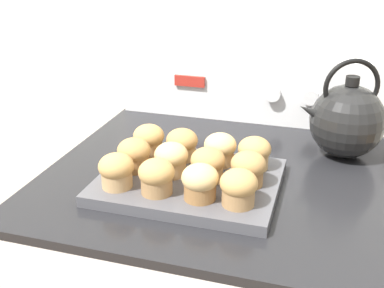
{
  "coord_description": "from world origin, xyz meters",
  "views": [
    {
      "loc": [
        0.21,
        -0.55,
        1.4
      ],
      "look_at": [
        -0.05,
        0.32,
        1.01
      ],
      "focal_mm": 45.0,
      "sensor_mm": 36.0,
      "label": 1
    }
  ],
  "objects_px": {
    "muffin_r1_c3": "(248,168)",
    "muffin_r1_c1": "(171,159)",
    "muffin_r1_c0": "(134,154)",
    "muffin_r2_c2": "(219,149)",
    "tea_kettle": "(347,120)",
    "muffin_r2_c0": "(149,139)",
    "muffin_r0_c3": "(239,187)",
    "muffin_r0_c0": "(116,170)",
    "muffin_pan": "(189,182)",
    "muffin_r0_c1": "(156,176)",
    "muffin_r0_c2": "(199,182)",
    "muffin_r1_c2": "(208,164)",
    "muffin_r2_c1": "(182,144)",
    "muffin_r2_c3": "(254,153)"
  },
  "relations": [
    {
      "from": "muffin_r1_c2",
      "to": "tea_kettle",
      "type": "distance_m",
      "value": 0.35
    },
    {
      "from": "muffin_r2_c0",
      "to": "muffin_r2_c2",
      "type": "relative_size",
      "value": 1.0
    },
    {
      "from": "muffin_r0_c2",
      "to": "muffin_r2_c1",
      "type": "xyz_separation_m",
      "value": [
        -0.08,
        0.15,
        0.0
      ]
    },
    {
      "from": "muffin_r0_c1",
      "to": "muffin_r2_c3",
      "type": "xyz_separation_m",
      "value": [
        0.15,
        0.16,
        0.0
      ]
    },
    {
      "from": "muffin_r0_c1",
      "to": "muffin_r2_c2",
      "type": "xyz_separation_m",
      "value": [
        0.08,
        0.15,
        0.0
      ]
    },
    {
      "from": "muffin_r2_c3",
      "to": "tea_kettle",
      "type": "relative_size",
      "value": 0.3
    },
    {
      "from": "muffin_r1_c0",
      "to": "muffin_r1_c2",
      "type": "height_order",
      "value": "same"
    },
    {
      "from": "muffin_r2_c3",
      "to": "tea_kettle",
      "type": "distance_m",
      "value": 0.24
    },
    {
      "from": "muffin_r2_c2",
      "to": "muffin_r1_c1",
      "type": "bearing_deg",
      "value": -136.24
    },
    {
      "from": "muffin_pan",
      "to": "muffin_r1_c3",
      "type": "distance_m",
      "value": 0.12
    },
    {
      "from": "muffin_r1_c0",
      "to": "muffin_r2_c3",
      "type": "bearing_deg",
      "value": 18.42
    },
    {
      "from": "muffin_r0_c2",
      "to": "tea_kettle",
      "type": "height_order",
      "value": "tea_kettle"
    },
    {
      "from": "muffin_pan",
      "to": "muffin_r0_c3",
      "type": "relative_size",
      "value": 5.21
    },
    {
      "from": "muffin_r1_c1",
      "to": "muffin_r2_c3",
      "type": "bearing_deg",
      "value": 26.52
    },
    {
      "from": "muffin_r1_c0",
      "to": "muffin_r0_c2",
      "type": "bearing_deg",
      "value": -25.78
    },
    {
      "from": "muffin_r1_c0",
      "to": "tea_kettle",
      "type": "relative_size",
      "value": 0.3
    },
    {
      "from": "muffin_r1_c3",
      "to": "muffin_r1_c1",
      "type": "bearing_deg",
      "value": -179.44
    },
    {
      "from": "muffin_r0_c0",
      "to": "muffin_r1_c0",
      "type": "relative_size",
      "value": 1.0
    },
    {
      "from": "muffin_r1_c1",
      "to": "muffin_r2_c2",
      "type": "relative_size",
      "value": 1.0
    },
    {
      "from": "muffin_r0_c2",
      "to": "muffin_r0_c3",
      "type": "distance_m",
      "value": 0.07
    },
    {
      "from": "muffin_r2_c0",
      "to": "muffin_r0_c0",
      "type": "bearing_deg",
      "value": -91.25
    },
    {
      "from": "muffin_r1_c0",
      "to": "muffin_r2_c2",
      "type": "bearing_deg",
      "value": 25.82
    },
    {
      "from": "muffin_r2_c0",
      "to": "muffin_r2_c2",
      "type": "distance_m",
      "value": 0.16
    },
    {
      "from": "muffin_pan",
      "to": "tea_kettle",
      "type": "bearing_deg",
      "value": 40.0
    },
    {
      "from": "muffin_r1_c3",
      "to": "muffin_r0_c3",
      "type": "bearing_deg",
      "value": -91.58
    },
    {
      "from": "muffin_r1_c0",
      "to": "muffin_r2_c1",
      "type": "height_order",
      "value": "same"
    },
    {
      "from": "muffin_r1_c1",
      "to": "muffin_r1_c2",
      "type": "relative_size",
      "value": 1.0
    },
    {
      "from": "muffin_r1_c3",
      "to": "muffin_r2_c1",
      "type": "height_order",
      "value": "same"
    },
    {
      "from": "muffin_r0_c2",
      "to": "muffin_pan",
      "type": "bearing_deg",
      "value": 118.07
    },
    {
      "from": "muffin_r1_c0",
      "to": "muffin_r2_c2",
      "type": "height_order",
      "value": "same"
    },
    {
      "from": "muffin_r0_c2",
      "to": "muffin_r2_c2",
      "type": "relative_size",
      "value": 1.0
    },
    {
      "from": "muffin_r2_c1",
      "to": "muffin_r0_c0",
      "type": "bearing_deg",
      "value": -117.25
    },
    {
      "from": "muffin_r1_c1",
      "to": "muffin_r2_c0",
      "type": "xyz_separation_m",
      "value": [
        -0.08,
        0.08,
        0.0
      ]
    },
    {
      "from": "muffin_r1_c1",
      "to": "muffin_r1_c3",
      "type": "height_order",
      "value": "same"
    },
    {
      "from": "muffin_r0_c3",
      "to": "muffin_r2_c2",
      "type": "height_order",
      "value": "same"
    },
    {
      "from": "muffin_r1_c1",
      "to": "muffin_r1_c3",
      "type": "bearing_deg",
      "value": 0.56
    },
    {
      "from": "muffin_r0_c0",
      "to": "muffin_r1_c3",
      "type": "bearing_deg",
      "value": 18.75
    },
    {
      "from": "muffin_r0_c1",
      "to": "tea_kettle",
      "type": "relative_size",
      "value": 0.3
    },
    {
      "from": "muffin_r1_c2",
      "to": "muffin_r2_c3",
      "type": "bearing_deg",
      "value": 45.9
    },
    {
      "from": "muffin_r1_c0",
      "to": "muffin_r0_c3",
      "type": "bearing_deg",
      "value": -18.33
    },
    {
      "from": "muffin_r0_c1",
      "to": "muffin_r0_c2",
      "type": "height_order",
      "value": "same"
    },
    {
      "from": "muffin_r1_c1",
      "to": "muffin_r2_c1",
      "type": "height_order",
      "value": "same"
    },
    {
      "from": "muffin_r0_c3",
      "to": "muffin_r1_c1",
      "type": "xyz_separation_m",
      "value": [
        -0.15,
        0.08,
        0.0
      ]
    },
    {
      "from": "tea_kettle",
      "to": "muffin_r0_c0",
      "type": "bearing_deg",
      "value": -141.87
    },
    {
      "from": "muffin_r0_c1",
      "to": "muffin_r2_c3",
      "type": "bearing_deg",
      "value": 45.32
    },
    {
      "from": "muffin_r0_c3",
      "to": "muffin_r2_c0",
      "type": "height_order",
      "value": "same"
    },
    {
      "from": "muffin_r1_c1",
      "to": "tea_kettle",
      "type": "height_order",
      "value": "tea_kettle"
    },
    {
      "from": "muffin_r0_c3",
      "to": "muffin_r2_c2",
      "type": "bearing_deg",
      "value": 115.57
    },
    {
      "from": "muffin_r0_c0",
      "to": "muffin_r0_c1",
      "type": "distance_m",
      "value": 0.08
    },
    {
      "from": "muffin_r0_c2",
      "to": "muffin_r2_c1",
      "type": "relative_size",
      "value": 1.0
    }
  ]
}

